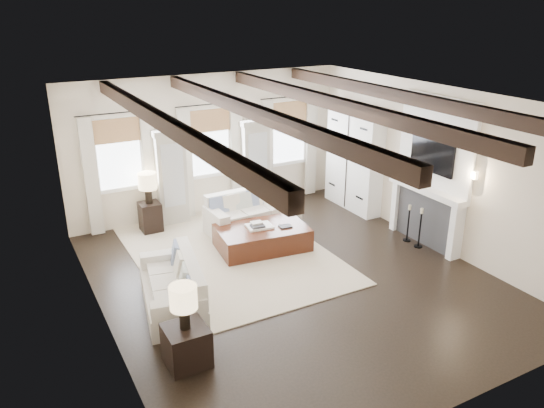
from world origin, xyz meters
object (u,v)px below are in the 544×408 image
side_table_back (151,217)px  side_table_front (187,346)px  sofa_back (251,214)px  ottoman (262,238)px  sofa_left (175,289)px

side_table_back → side_table_front: bearing=-100.7°
sofa_back → side_table_front: bearing=-127.4°
ottoman → side_table_front: 3.74m
sofa_back → ottoman: bearing=-104.0°
sofa_back → side_table_back: bearing=154.4°
ottoman → sofa_back: bearing=82.6°
sofa_left → ottoman: (2.23, 1.25, -0.09)m
sofa_back → ottoman: sofa_back is taller
side_table_back → sofa_left: bearing=-99.5°
ottoman → side_table_back: size_ratio=2.73×
sofa_left → ottoman: bearing=29.2°
sofa_back → side_table_front: size_ratio=3.56×
ottoman → side_table_front: (-2.58, -2.72, 0.05)m
sofa_back → ottoman: (-0.25, -0.98, -0.11)m
ottoman → side_table_back: 2.57m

